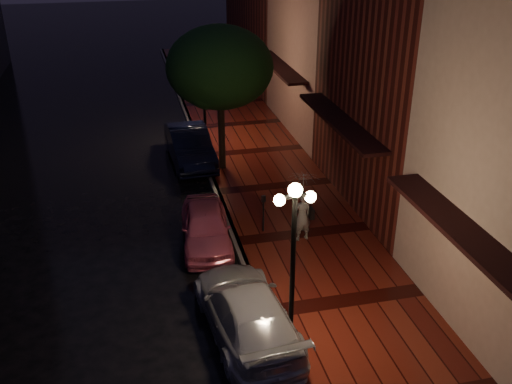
{
  "coord_description": "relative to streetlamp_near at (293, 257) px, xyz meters",
  "views": [
    {
      "loc": [
        -2.96,
        -15.55,
        9.64
      ],
      "look_at": [
        0.85,
        0.89,
        1.4
      ],
      "focal_mm": 40.0,
      "sensor_mm": 36.0,
      "label": 1
    }
  ],
  "objects": [
    {
      "name": "curb",
      "position": [
        -0.35,
        5.0,
        -2.53
      ],
      "size": [
        0.25,
        60.0,
        0.15
      ],
      "primitive_type": "cube",
      "color": "#595451",
      "rests_on": "ground"
    },
    {
      "name": "silver_car",
      "position": [
        -0.95,
        0.7,
        -1.91
      ],
      "size": [
        2.37,
        4.93,
        1.38
      ],
      "primitive_type": "imported",
      "rotation": [
        0.0,
        0.0,
        3.23
      ],
      "color": "#AAAAB2",
      "rests_on": "ground"
    },
    {
      "name": "parking_meter",
      "position": [
        0.65,
        5.47,
        -1.66
      ],
      "size": [
        0.14,
        0.12,
        1.3
      ],
      "rotation": [
        0.0,
        0.0,
        0.31
      ],
      "color": "black",
      "rests_on": "sidewalk"
    },
    {
      "name": "streetlamp_far",
      "position": [
        0.0,
        14.0,
        0.0
      ],
      "size": [
        0.96,
        0.36,
        4.31
      ],
      "color": "black",
      "rests_on": "sidewalk"
    },
    {
      "name": "storefront_mid",
      "position": [
        6.65,
        7.0,
        2.9
      ],
      "size": [
        5.0,
        8.0,
        11.0
      ],
      "primitive_type": "cube",
      "color": "#511914",
      "rests_on": "ground"
    },
    {
      "name": "ground",
      "position": [
        -0.35,
        5.0,
        -2.6
      ],
      "size": [
        120.0,
        120.0,
        0.0
      ],
      "primitive_type": "plane",
      "color": "black",
      "rests_on": "ground"
    },
    {
      "name": "streetlamp_near",
      "position": [
        0.0,
        0.0,
        0.0
      ],
      "size": [
        0.96,
        0.36,
        4.31
      ],
      "color": "black",
      "rests_on": "sidewalk"
    },
    {
      "name": "woman_with_umbrella",
      "position": [
        1.73,
        4.66,
        -0.91
      ],
      "size": [
        0.97,
        0.99,
        2.33
      ],
      "rotation": [
        0.0,
        0.0,
        3.33
      ],
      "color": "silver",
      "rests_on": "sidewalk"
    },
    {
      "name": "street_tree",
      "position": [
        0.26,
        10.99,
        1.64
      ],
      "size": [
        4.16,
        4.16,
        5.8
      ],
      "color": "black",
      "rests_on": "sidewalk"
    },
    {
      "name": "sidewalk",
      "position": [
        1.9,
        5.0,
        -2.53
      ],
      "size": [
        4.5,
        60.0,
        0.15
      ],
      "primitive_type": "cube",
      "color": "#43100C",
      "rests_on": "ground"
    },
    {
      "name": "pink_car",
      "position": [
        -1.29,
        5.28,
        -1.95
      ],
      "size": [
        1.82,
        3.9,
        1.29
      ],
      "primitive_type": "imported",
      "rotation": [
        0.0,
        0.0,
        -0.08
      ],
      "color": "#D25672",
      "rests_on": "ground"
    },
    {
      "name": "storefront_far",
      "position": [
        6.65,
        15.0,
        1.9
      ],
      "size": [
        5.0,
        8.0,
        9.0
      ],
      "primitive_type": "cube",
      "color": "#8C5951",
      "rests_on": "ground"
    },
    {
      "name": "navy_car",
      "position": [
        -0.95,
        12.21,
        -1.84
      ],
      "size": [
        1.86,
        4.69,
        1.52
      ],
      "primitive_type": "imported",
      "rotation": [
        0.0,
        0.0,
        0.05
      ],
      "color": "black",
      "rests_on": "ground"
    }
  ]
}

